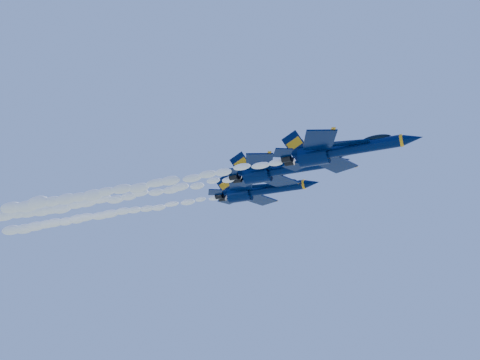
% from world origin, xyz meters
% --- Properties ---
extents(jet_lead, '(16.74, 13.74, 6.22)m').
position_xyz_m(jet_lead, '(17.81, -11.97, 151.03)').
color(jet_lead, '#000E35').
extents(smoke_trail_jet_lead, '(46.39, 2.00, 1.80)m').
position_xyz_m(smoke_trail_jet_lead, '(-12.54, -11.97, 150.60)').
color(smoke_trail_jet_lead, white).
extents(jet_second, '(17.80, 14.60, 6.61)m').
position_xyz_m(jet_second, '(7.05, -2.77, 153.69)').
color(jet_second, '#000E35').
extents(smoke_trail_jet_second, '(46.39, 2.13, 1.91)m').
position_xyz_m(smoke_trail_jet_second, '(-23.76, -2.77, 153.25)').
color(smoke_trail_jet_second, white).
extents(jet_third, '(17.32, 14.21, 6.44)m').
position_xyz_m(jet_third, '(0.98, 4.60, 153.87)').
color(jet_third, '#000E35').
extents(smoke_trail_jet_third, '(46.39, 2.07, 1.86)m').
position_xyz_m(smoke_trail_jet_third, '(-29.62, 4.60, 153.44)').
color(smoke_trail_jet_third, white).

